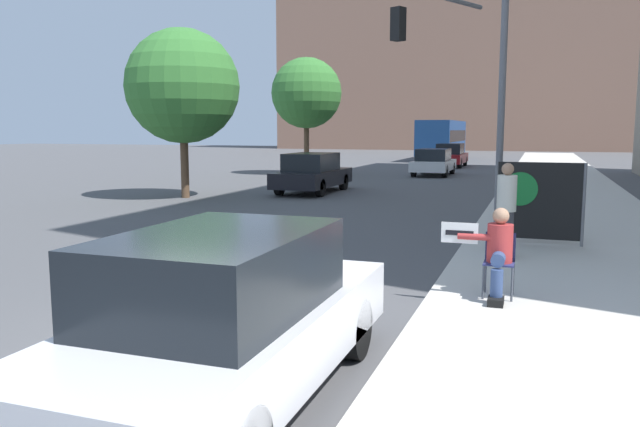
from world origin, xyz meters
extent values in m
plane|color=#4F4F51|center=(0.00, 0.00, 0.00)|extent=(160.00, 160.00, 0.00)
cube|color=beige|center=(4.33, 15.00, 0.07)|extent=(4.49, 90.00, 0.13)
cube|color=#936B56|center=(-2.00, 73.26, 13.09)|extent=(52.00, 12.00, 26.19)
cylinder|color=#474C56|center=(2.83, 2.47, 0.36)|extent=(0.03, 0.03, 0.46)
cylinder|color=#474C56|center=(3.20, 2.47, 0.36)|extent=(0.03, 0.03, 0.46)
cylinder|color=#474C56|center=(2.83, 2.84, 0.36)|extent=(0.03, 0.03, 0.46)
cylinder|color=#474C56|center=(3.20, 2.84, 0.36)|extent=(0.03, 0.03, 0.46)
cube|color=navy|center=(3.01, 2.66, 0.60)|extent=(0.40, 0.40, 0.02)
cube|color=navy|center=(3.01, 2.85, 0.80)|extent=(0.40, 0.02, 0.38)
cylinder|color=#334775|center=(3.01, 2.50, 0.70)|extent=(0.18, 0.42, 0.18)
cylinder|color=#334775|center=(3.01, 2.29, 0.36)|extent=(0.16, 0.16, 0.46)
cube|color=black|center=(3.01, 2.23, 0.18)|extent=(0.20, 0.28, 0.10)
cylinder|color=#B23333|center=(3.01, 2.69, 0.87)|extent=(0.34, 0.34, 0.52)
sphere|color=tan|center=(3.01, 2.69, 1.24)|extent=(0.22, 0.22, 0.22)
cylinder|color=#B23333|center=(2.69, 2.61, 0.95)|extent=(0.45, 0.09, 0.09)
cube|color=white|center=(2.48, 2.61, 0.99)|extent=(0.49, 0.02, 0.28)
cube|color=black|center=(2.48, 2.59, 0.99)|extent=(0.38, 0.01, 0.07)
cylinder|color=#424247|center=(2.95, 5.55, 0.54)|extent=(0.28, 0.28, 0.81)
cylinder|color=silver|center=(2.95, 5.55, 1.27)|extent=(0.34, 0.34, 0.64)
sphere|color=tan|center=(2.95, 5.55, 1.70)|extent=(0.21, 0.21, 0.21)
cylinder|color=slate|center=(2.68, 7.02, 0.94)|extent=(0.06, 0.06, 1.62)
cylinder|color=slate|center=(4.31, 7.02, 0.94)|extent=(0.06, 0.06, 1.62)
cube|color=black|center=(3.50, 7.02, 0.99)|extent=(1.64, 0.02, 1.52)
cylinder|color=#197A33|center=(3.13, 7.00, 1.22)|extent=(0.67, 0.01, 0.67)
cylinder|color=slate|center=(2.59, 9.12, 2.97)|extent=(0.16, 0.16, 5.68)
cube|color=black|center=(-0.13, 10.39, 5.09)|extent=(0.40, 0.40, 0.84)
sphere|color=green|center=(-0.13, 10.39, 4.81)|extent=(0.18, 0.18, 0.18)
cube|color=silver|center=(0.97, -1.20, 0.57)|extent=(1.71, 4.34, 0.59)
cube|color=black|center=(0.97, -1.37, 1.20)|extent=(1.47, 2.26, 0.68)
cylinder|color=black|center=(0.23, 0.15, 0.32)|extent=(0.22, 0.64, 0.64)
cylinder|color=black|center=(1.71, 0.15, 0.32)|extent=(0.22, 0.64, 0.64)
cylinder|color=black|center=(0.23, -2.54, 0.32)|extent=(0.22, 0.64, 0.64)
cube|color=black|center=(-4.69, 16.46, 0.56)|extent=(1.81, 4.54, 0.57)
cube|color=black|center=(-4.69, 16.27, 1.17)|extent=(1.55, 2.36, 0.66)
cylinder|color=black|center=(-5.48, 17.86, 0.32)|extent=(0.22, 0.64, 0.64)
cylinder|color=black|center=(-3.89, 17.86, 0.32)|extent=(0.22, 0.64, 0.64)
cylinder|color=black|center=(-5.48, 15.05, 0.32)|extent=(0.22, 0.64, 0.64)
cylinder|color=black|center=(-3.89, 15.05, 0.32)|extent=(0.22, 0.64, 0.64)
cube|color=white|center=(-1.77, 27.05, 0.53)|extent=(1.80, 4.39, 0.51)
cube|color=black|center=(-1.77, 26.87, 1.09)|extent=(1.55, 2.28, 0.61)
cylinder|color=black|center=(-2.56, 28.41, 0.32)|extent=(0.22, 0.64, 0.64)
cylinder|color=black|center=(-0.98, 28.41, 0.32)|extent=(0.22, 0.64, 0.64)
cylinder|color=black|center=(-2.56, 25.69, 0.32)|extent=(0.22, 0.64, 0.64)
cylinder|color=black|center=(-0.98, 25.69, 0.32)|extent=(0.22, 0.64, 0.64)
cube|color=maroon|center=(-1.96, 35.02, 0.56)|extent=(1.75, 4.70, 0.57)
cube|color=black|center=(-1.96, 34.83, 1.18)|extent=(1.51, 2.45, 0.66)
cylinder|color=black|center=(-2.72, 36.48, 0.32)|extent=(0.22, 0.64, 0.64)
cylinder|color=black|center=(-1.19, 36.48, 0.32)|extent=(0.22, 0.64, 0.64)
cylinder|color=black|center=(-2.72, 33.56, 0.32)|extent=(0.22, 0.64, 0.64)
cylinder|color=black|center=(-1.19, 33.56, 0.32)|extent=(0.22, 0.64, 0.64)
cube|color=navy|center=(-3.90, 44.31, 1.76)|extent=(2.51, 10.25, 2.64)
cube|color=black|center=(-3.90, 44.31, 1.91)|extent=(2.53, 9.74, 0.86)
cylinder|color=black|center=(-5.00, 47.49, 0.52)|extent=(0.30, 1.04, 1.04)
cylinder|color=black|center=(-2.79, 47.49, 0.52)|extent=(0.30, 1.04, 1.04)
cylinder|color=black|center=(-5.00, 41.13, 0.52)|extent=(0.30, 1.04, 1.04)
cylinder|color=black|center=(-2.79, 41.13, 0.52)|extent=(0.30, 1.04, 1.04)
cylinder|color=brown|center=(-8.29, 13.17, 1.25)|extent=(0.28, 0.28, 2.50)
sphere|color=#387A33|center=(-8.29, 13.17, 3.88)|extent=(3.94, 3.94, 3.94)
cylinder|color=brown|center=(-8.35, 25.52, 1.50)|extent=(0.28, 0.28, 3.01)
sphere|color=#387A33|center=(-8.35, 25.52, 4.32)|extent=(3.74, 3.74, 3.74)
camera|label=1|loc=(3.46, -5.92, 2.39)|focal=35.00mm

